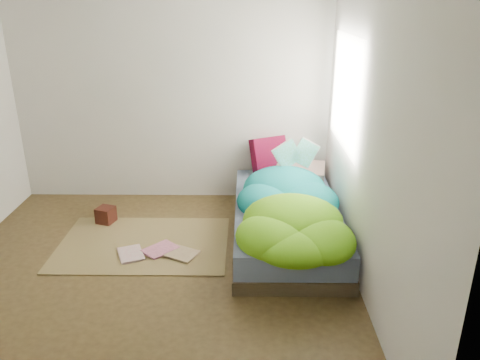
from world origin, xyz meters
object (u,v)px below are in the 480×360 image
pillow_magenta (269,155)px  bed (286,221)px  floor_book_a (119,256)px  open_book (297,145)px  floor_book_b (153,246)px  wooden_box (106,215)px

pillow_magenta → bed: bearing=-109.3°
floor_book_a → bed: bearing=-6.4°
bed → floor_book_a: (-1.54, -0.44, -0.15)m
open_book → floor_book_b: size_ratio=1.38×
bed → open_book: (0.13, 0.47, 0.64)m
pillow_magenta → floor_book_b: bearing=-161.8°
pillow_magenta → wooden_box: pillow_magenta is taller
bed → pillow_magenta: (-0.13, 0.92, 0.37)m
bed → pillow_magenta: 1.00m
open_book → wooden_box: open_book is taller
pillow_magenta → open_book: 0.57m
open_book → wooden_box: (-1.98, -0.20, -0.71)m
pillow_magenta → floor_book_b: 1.70m
pillow_magenta → open_book: size_ratio=0.98×
bed → wooden_box: bearing=171.5°
pillow_magenta → floor_book_b: pillow_magenta is taller
floor_book_b → open_book: bearing=71.0°
bed → floor_book_b: bed is taller
bed → wooden_box: size_ratio=12.19×
floor_book_b → floor_book_a: bearing=-100.6°
pillow_magenta → wooden_box: bearing=173.1°
open_book → floor_book_a: size_ratio=1.43×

